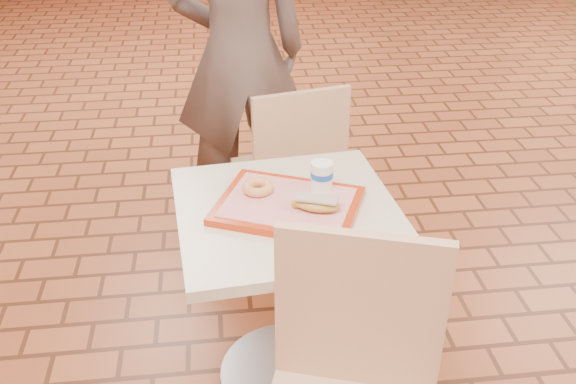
{
  "coord_description": "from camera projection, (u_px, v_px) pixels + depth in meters",
  "views": [
    {
      "loc": [
        -1.59,
        -2.48,
        1.74
      ],
      "look_at": [
        -1.39,
        -0.83,
        0.77
      ],
      "focal_mm": 40.0,
      "sensor_mm": 36.0,
      "label": 1
    }
  ],
  "objects": [
    {
      "name": "serving_tray",
      "position": [
        288.0,
        205.0,
        1.94
      ],
      "size": [
        0.42,
        0.32,
        0.03
      ],
      "rotation": [
        0.0,
        0.0,
        -0.41
      ],
      "color": "#AF2B0D",
      "rests_on": "main_table"
    },
    {
      "name": "chair_main_back",
      "position": [
        292.0,
        167.0,
        2.67
      ],
      "size": [
        0.47,
        0.47,
        0.85
      ],
      "rotation": [
        0.0,
        0.0,
        3.36
      ],
      "color": "#DBB183",
      "rests_on": "ground"
    },
    {
      "name": "paper_cup",
      "position": [
        322.0,
        175.0,
        1.99
      ],
      "size": [
        0.07,
        0.07,
        0.09
      ],
      "rotation": [
        0.0,
        0.0,
        -0.03
      ],
      "color": "white",
      "rests_on": "serving_tray"
    },
    {
      "name": "long_john_donut",
      "position": [
        316.0,
        204.0,
        1.89
      ],
      "size": [
        0.15,
        0.11,
        0.04
      ],
      "rotation": [
        0.0,
        0.0,
        -0.36
      ],
      "color": "#B48934",
      "rests_on": "serving_tray"
    },
    {
      "name": "ring_donut",
      "position": [
        258.0,
        187.0,
        1.98
      ],
      "size": [
        0.12,
        0.12,
        0.03
      ],
      "primitive_type": "torus",
      "rotation": [
        0.0,
        0.0,
        0.25
      ],
      "color": "#D68E4E",
      "rests_on": "serving_tray"
    },
    {
      "name": "customer",
      "position": [
        239.0,
        54.0,
        2.81
      ],
      "size": [
        0.65,
        0.46,
        1.67
      ],
      "primitive_type": "imported",
      "rotation": [
        0.0,
        0.0,
        3.24
      ],
      "color": "brown",
      "rests_on": "ground"
    },
    {
      "name": "wainscot_band",
      "position": [
        570.0,
        131.0,
        2.91
      ],
      "size": [
        8.0,
        10.0,
        1.0
      ],
      "color": "#601F12",
      "rests_on": "ground"
    },
    {
      "name": "main_table",
      "position": [
        288.0,
        270.0,
        2.07
      ],
      "size": [
        0.67,
        0.67,
        0.71
      ],
      "rotation": [
        0.0,
        0.0,
        0.09
      ],
      "color": "beige",
      "rests_on": "ground"
    }
  ]
}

